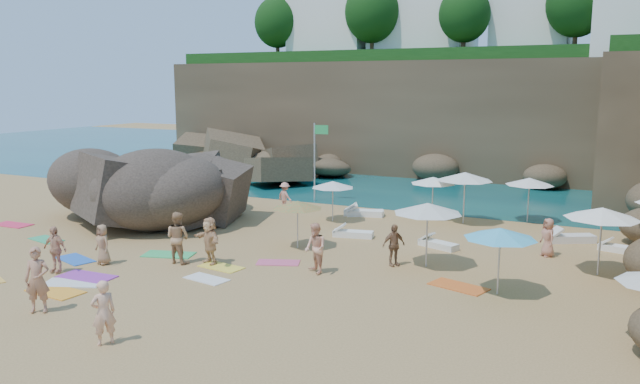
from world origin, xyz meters
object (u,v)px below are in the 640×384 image
at_px(person_stand_6, 103,313).
at_px(flag_pole, 317,152).
at_px(lounger_0, 365,213).
at_px(rock_outcrop, 136,216).
at_px(parasol_1, 529,182).
at_px(person_stand_5, 184,198).
at_px(person_stand_4, 548,237).
at_px(person_stand_2, 285,196).
at_px(parasol_2, 433,180).
at_px(person_stand_3, 394,245).
at_px(parasol_0, 465,176).
at_px(person_stand_1, 178,237).

bearing_deg(person_stand_6, flag_pole, -138.23).
height_order(lounger_0, person_stand_6, person_stand_6).
distance_m(lounger_0, person_stand_6, 17.22).
relative_size(rock_outcrop, lounger_0, 5.06).
height_order(parasol_1, person_stand_6, parasol_1).
relative_size(parasol_1, person_stand_6, 1.33).
bearing_deg(person_stand_6, person_stand_5, -117.84).
xyz_separation_m(parasol_1, person_stand_5, (-16.02, -5.30, -1.21)).
distance_m(person_stand_4, person_stand_6, 16.19).
relative_size(person_stand_2, person_stand_5, 1.00).
distance_m(parasol_2, person_stand_5, 12.48).
xyz_separation_m(parasol_2, person_stand_3, (0.97, -8.36, -1.11)).
height_order(parasol_0, person_stand_6, parasol_0).
bearing_deg(parasol_1, person_stand_1, -129.48).
height_order(flag_pole, lounger_0, flag_pole).
xyz_separation_m(parasol_0, person_stand_4, (4.18, -4.22, -1.49)).
relative_size(parasol_1, person_stand_2, 1.54).
relative_size(parasol_0, person_stand_3, 1.68).
distance_m(lounger_0, person_stand_4, 9.72).
relative_size(person_stand_2, person_stand_4, 0.98).
height_order(parasol_2, lounger_0, parasol_2).
bearing_deg(person_stand_4, person_stand_5, -130.38).
bearing_deg(flag_pole, person_stand_5, -129.92).
xyz_separation_m(parasol_0, person_stand_5, (-13.37, -3.66, -1.50)).
height_order(parasol_0, person_stand_3, parasol_0).
relative_size(parasol_0, lounger_0, 1.41).
distance_m(lounger_0, person_stand_5, 9.20).
relative_size(person_stand_3, person_stand_6, 0.91).
height_order(rock_outcrop, flag_pole, flag_pole).
height_order(person_stand_2, person_stand_4, person_stand_4).
bearing_deg(rock_outcrop, person_stand_3, -9.68).
height_order(rock_outcrop, lounger_0, rock_outcrop).
bearing_deg(person_stand_3, rock_outcrop, 120.17).
bearing_deg(rock_outcrop, flag_pole, 50.31).
distance_m(parasol_1, person_stand_6, 20.74).
bearing_deg(parasol_2, person_stand_2, -169.72).
distance_m(person_stand_2, person_stand_6, 17.21).
relative_size(person_stand_1, person_stand_6, 1.14).
xyz_separation_m(lounger_0, person_stand_4, (8.94, -3.77, 0.59)).
distance_m(person_stand_1, person_stand_5, 9.26).
height_order(parasol_2, person_stand_5, parasol_2).
distance_m(rock_outcrop, parasol_0, 16.04).
xyz_separation_m(person_stand_2, person_stand_6, (4.16, -16.70, 0.11)).
bearing_deg(rock_outcrop, person_stand_6, -50.38).
bearing_deg(person_stand_3, lounger_0, 68.58).
distance_m(parasol_0, person_stand_4, 6.12).
bearing_deg(parasol_2, person_stand_1, -118.44).
height_order(parasol_0, person_stand_1, parasol_0).
distance_m(parasol_0, person_stand_1, 13.61).
relative_size(parasol_2, person_stand_6, 1.29).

